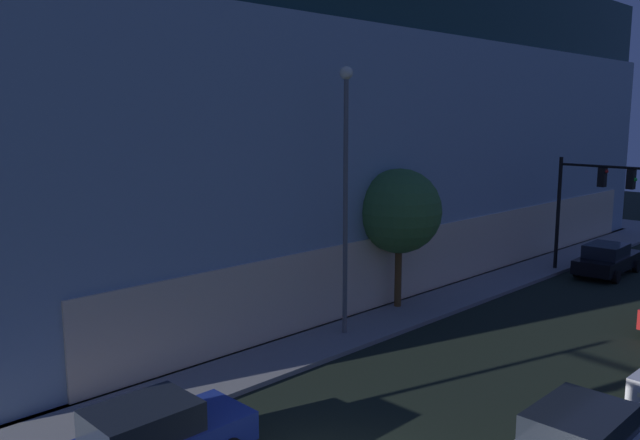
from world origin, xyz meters
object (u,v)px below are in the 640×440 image
Objects in this scene: car_black at (607,259)px; sidewalk_tree at (399,211)px; street_lamp_sidewalk at (346,172)px; traffic_light_far_corner at (589,192)px; car_blue at (152,438)px; modern_building at (300,124)px.

sidewalk_tree is at bearing 163.02° from car_black.
car_black is at bearing -10.50° from street_lamp_sidewalk.
sidewalk_tree is (-10.62, 2.91, -0.13)m from traffic_light_far_corner.
car_blue is at bearing -161.70° from street_lamp_sidewalk.
modern_building is at bearing 53.23° from street_lamp_sidewalk.
street_lamp_sidewalk is 1.89× the size of car_black.
modern_building is 7.35× the size of sidewalk_tree.
car_black is at bearing -16.98° from sidewalk_tree.
traffic_light_far_corner is at bearing 148.48° from car_black.
modern_building is at bearing 66.07° from sidewalk_tree.
sidewalk_tree is at bearing 16.04° from car_blue.
modern_building reaches higher than car_blue.
modern_building is 14.51m from street_lamp_sidewalk.
traffic_light_far_corner reaches higher than car_black.
car_black is (6.87, -14.44, -6.38)m from modern_building.
modern_building is 15.26m from traffic_light_far_corner.
street_lamp_sidewalk reaches higher than car_black.
sidewalk_tree is 1.29× the size of car_blue.
sidewalk_tree is 13.98m from car_blue.
sidewalk_tree is (-4.83, -10.87, -3.20)m from modern_building.
traffic_light_far_corner is 14.70m from street_lamp_sidewalk.
sidewalk_tree is 12.63m from car_black.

